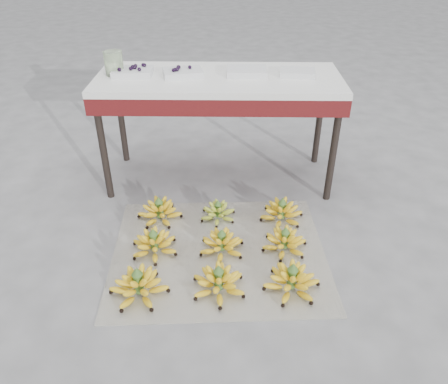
{
  "coord_description": "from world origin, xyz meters",
  "views": [
    {
      "loc": [
        0.05,
        -1.96,
        1.71
      ],
      "look_at": [
        0.01,
        0.25,
        0.28
      ],
      "focal_mm": 35.0,
      "sensor_mm": 36.0,
      "label": 1
    }
  ],
  "objects_px": {
    "bunch_back_right": "(282,212)",
    "bunch_back_left": "(160,212)",
    "bunch_back_center": "(218,212)",
    "bunch_mid_right": "(285,242)",
    "tray_far_left": "(133,72)",
    "bunch_front_center": "(219,282)",
    "vendor_table": "(219,89)",
    "tray_far_right": "(297,73)",
    "bunch_front_right": "(292,281)",
    "tray_left": "(183,72)",
    "bunch_front_left": "(139,286)",
    "bunch_mid_center": "(222,244)",
    "tray_right": "(247,71)",
    "glass_jar": "(114,63)",
    "bunch_mid_left": "(154,244)",
    "newspaper_mat": "(219,252)"
  },
  "relations": [
    {
      "from": "bunch_front_left",
      "to": "newspaper_mat",
      "type": "bearing_deg",
      "value": 52.55
    },
    {
      "from": "tray_right",
      "to": "tray_far_right",
      "type": "xyz_separation_m",
      "value": [
        0.34,
        -0.01,
        -0.0
      ]
    },
    {
      "from": "bunch_mid_right",
      "to": "newspaper_mat",
      "type": "bearing_deg",
      "value": -175.12
    },
    {
      "from": "bunch_back_center",
      "to": "bunch_front_left",
      "type": "bearing_deg",
      "value": -144.19
    },
    {
      "from": "bunch_mid_right",
      "to": "tray_far_left",
      "type": "distance_m",
      "value": 1.5
    },
    {
      "from": "bunch_front_right",
      "to": "tray_left",
      "type": "distance_m",
      "value": 1.53
    },
    {
      "from": "bunch_front_right",
      "to": "tray_right",
      "type": "height_order",
      "value": "tray_right"
    },
    {
      "from": "glass_jar",
      "to": "bunch_front_right",
      "type": "bearing_deg",
      "value": -46.99
    },
    {
      "from": "tray_far_right",
      "to": "vendor_table",
      "type": "bearing_deg",
      "value": -177.37
    },
    {
      "from": "tray_far_right",
      "to": "glass_jar",
      "type": "distance_m",
      "value": 1.22
    },
    {
      "from": "bunch_mid_left",
      "to": "bunch_mid_center",
      "type": "height_order",
      "value": "bunch_mid_left"
    },
    {
      "from": "bunch_front_left",
      "to": "tray_right",
      "type": "distance_m",
      "value": 1.57
    },
    {
      "from": "bunch_back_left",
      "to": "bunch_back_center",
      "type": "distance_m",
      "value": 0.38
    },
    {
      "from": "bunch_mid_left",
      "to": "glass_jar",
      "type": "relative_size",
      "value": 2.2
    },
    {
      "from": "bunch_mid_center",
      "to": "tray_far_left",
      "type": "relative_size",
      "value": 1.08
    },
    {
      "from": "bunch_mid_right",
      "to": "tray_far_right",
      "type": "bearing_deg",
      "value": 82.27
    },
    {
      "from": "tray_far_right",
      "to": "bunch_front_right",
      "type": "bearing_deg",
      "value": -95.35
    },
    {
      "from": "bunch_mid_right",
      "to": "bunch_mid_left",
      "type": "bearing_deg",
      "value": -177.49
    },
    {
      "from": "tray_far_left",
      "to": "bunch_back_center",
      "type": "bearing_deg",
      "value": -43.3
    },
    {
      "from": "bunch_back_center",
      "to": "tray_left",
      "type": "relative_size",
      "value": 1.08
    },
    {
      "from": "bunch_front_center",
      "to": "bunch_back_right",
      "type": "distance_m",
      "value": 0.75
    },
    {
      "from": "bunch_mid_center",
      "to": "vendor_table",
      "type": "bearing_deg",
      "value": 88.78
    },
    {
      "from": "bunch_front_left",
      "to": "tray_left",
      "type": "height_order",
      "value": "tray_left"
    },
    {
      "from": "bunch_front_left",
      "to": "tray_far_left",
      "type": "bearing_deg",
      "value": 110.77
    },
    {
      "from": "bunch_front_center",
      "to": "bunch_mid_left",
      "type": "distance_m",
      "value": 0.5
    },
    {
      "from": "bunch_front_center",
      "to": "vendor_table",
      "type": "xyz_separation_m",
      "value": [
        -0.03,
        1.19,
        0.63
      ]
    },
    {
      "from": "newspaper_mat",
      "to": "tray_far_left",
      "type": "xyz_separation_m",
      "value": [
        -0.59,
        0.89,
        0.81
      ]
    },
    {
      "from": "bunch_front_left",
      "to": "bunch_front_right",
      "type": "bearing_deg",
      "value": 15.8
    },
    {
      "from": "bunch_front_center",
      "to": "bunch_front_right",
      "type": "relative_size",
      "value": 1.17
    },
    {
      "from": "bunch_front_right",
      "to": "bunch_mid_center",
      "type": "xyz_separation_m",
      "value": [
        -0.38,
        0.3,
        -0.01
      ]
    },
    {
      "from": "bunch_mid_left",
      "to": "tray_far_right",
      "type": "distance_m",
      "value": 1.46
    },
    {
      "from": "newspaper_mat",
      "to": "vendor_table",
      "type": "relative_size",
      "value": 0.76
    },
    {
      "from": "bunch_front_center",
      "to": "vendor_table",
      "type": "height_order",
      "value": "vendor_table"
    },
    {
      "from": "newspaper_mat",
      "to": "tray_right",
      "type": "xyz_separation_m",
      "value": [
        0.17,
        0.91,
        0.81
      ]
    },
    {
      "from": "newspaper_mat",
      "to": "vendor_table",
      "type": "height_order",
      "value": "vendor_table"
    },
    {
      "from": "bunch_back_left",
      "to": "tray_far_right",
      "type": "distance_m",
      "value": 1.3
    },
    {
      "from": "bunch_back_center",
      "to": "bunch_back_right",
      "type": "height_order",
      "value": "bunch_back_right"
    },
    {
      "from": "bunch_back_right",
      "to": "bunch_back_left",
      "type": "bearing_deg",
      "value": -168.48
    },
    {
      "from": "bunch_front_right",
      "to": "bunch_mid_center",
      "type": "bearing_deg",
      "value": 145.62
    },
    {
      "from": "bunch_back_left",
      "to": "bunch_back_center",
      "type": "bearing_deg",
      "value": 22.14
    },
    {
      "from": "bunch_front_center",
      "to": "glass_jar",
      "type": "relative_size",
      "value": 2.43
    },
    {
      "from": "bunch_front_right",
      "to": "tray_far_left",
      "type": "bearing_deg",
      "value": 134.38
    },
    {
      "from": "bunch_front_center",
      "to": "vendor_table",
      "type": "bearing_deg",
      "value": 70.77
    },
    {
      "from": "bunch_back_left",
      "to": "tray_right",
      "type": "distance_m",
      "value": 1.1
    },
    {
      "from": "bunch_mid_center",
      "to": "bunch_back_left",
      "type": "relative_size",
      "value": 0.79
    },
    {
      "from": "bunch_back_center",
      "to": "tray_far_right",
      "type": "distance_m",
      "value": 1.07
    },
    {
      "from": "newspaper_mat",
      "to": "tray_left",
      "type": "bearing_deg",
      "value": 106.5
    },
    {
      "from": "bunch_front_right",
      "to": "tray_right",
      "type": "bearing_deg",
      "value": 105.13
    },
    {
      "from": "bunch_front_center",
      "to": "tray_far_right",
      "type": "bearing_deg",
      "value": 47.07
    },
    {
      "from": "bunch_back_right",
      "to": "vendor_table",
      "type": "bearing_deg",
      "value": 138.9
    }
  ]
}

